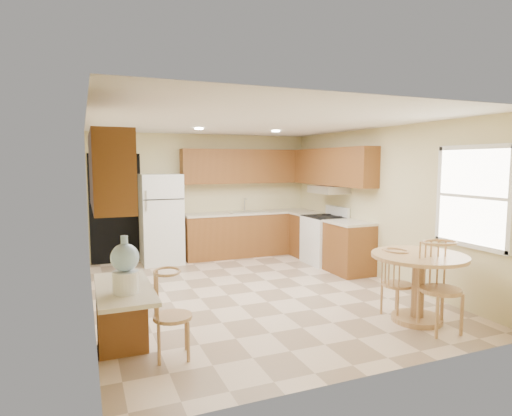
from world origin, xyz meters
name	(u,v)px	position (x,y,z in m)	size (l,w,h in m)	color
floor	(254,292)	(0.00, 0.00, 0.00)	(5.50, 5.50, 0.00)	beige
ceiling	(254,123)	(0.00, 0.00, 2.50)	(4.50, 5.50, 0.02)	white
wall_back	(204,196)	(0.00, 2.75, 1.25)	(4.50, 0.02, 2.50)	beige
wall_front	(371,240)	(0.00, -2.75, 1.25)	(4.50, 0.02, 2.50)	beige
wall_left	(90,216)	(-2.25, 0.00, 1.25)	(0.02, 5.50, 2.50)	beige
wall_right	(379,203)	(2.25, 0.00, 1.25)	(0.02, 5.50, 2.50)	beige
doorway	(116,209)	(-1.75, 2.73, 1.05)	(0.90, 0.02, 2.10)	black
base_cab_back	(249,234)	(0.88, 2.45, 0.43)	(2.75, 0.60, 0.87)	brown
counter_back	(249,213)	(0.88, 2.45, 0.89)	(2.75, 0.63, 0.04)	beige
base_cab_right_a	(308,235)	(1.95, 1.85, 0.43)	(0.60, 0.59, 0.87)	brown
counter_right_a	(309,214)	(1.95, 1.85, 0.89)	(0.63, 0.59, 0.04)	beige
base_cab_right_b	(349,249)	(1.95, 0.40, 0.43)	(0.60, 0.80, 0.87)	brown
counter_right_b	(350,223)	(1.95, 0.40, 0.89)	(0.63, 0.80, 0.04)	beige
upper_cab_back	(247,166)	(0.88, 2.58, 1.85)	(2.75, 0.33, 0.70)	brown
upper_cab_right	(332,167)	(2.08, 1.21, 1.85)	(0.33, 2.42, 0.70)	brown
upper_cab_left	(110,171)	(-2.08, -1.60, 1.85)	(0.33, 1.40, 0.70)	brown
sink	(248,212)	(0.85, 2.45, 0.91)	(0.78, 0.44, 0.01)	silver
range_hood	(329,190)	(2.00, 1.18, 1.42)	(0.50, 0.76, 0.14)	silver
desk_pedestal	(122,316)	(-2.00, -1.32, 0.36)	(0.48, 0.42, 0.72)	brown
desk_top	(124,289)	(-2.00, -1.70, 0.75)	(0.50, 1.20, 0.04)	beige
window	(473,197)	(2.23, -1.85, 1.50)	(0.06, 1.12, 1.30)	white
can_light_a	(199,129)	(-0.50, 1.20, 2.48)	(0.14, 0.14, 0.02)	white
can_light_b	(276,131)	(0.90, 1.20, 2.48)	(0.14, 0.14, 0.02)	white
refrigerator	(161,219)	(-0.95, 2.40, 0.86)	(0.76, 0.74, 1.71)	white
stove	(324,239)	(1.92, 1.18, 0.47)	(0.65, 0.76, 1.09)	white
dining_table	(418,278)	(1.40, -1.85, 0.54)	(1.12, 1.12, 0.83)	tan
chair_table_a	(402,277)	(1.30, -1.68, 0.51)	(0.37, 0.48, 0.84)	tan
chair_table_b	(448,280)	(1.40, -2.30, 0.62)	(0.45, 0.45, 1.02)	tan
chair_desk	(174,308)	(-1.55, -1.78, 0.53)	(0.39, 0.50, 0.87)	tan
water_crock	(125,267)	(-2.00, -1.91, 1.00)	(0.25, 0.25, 0.52)	white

